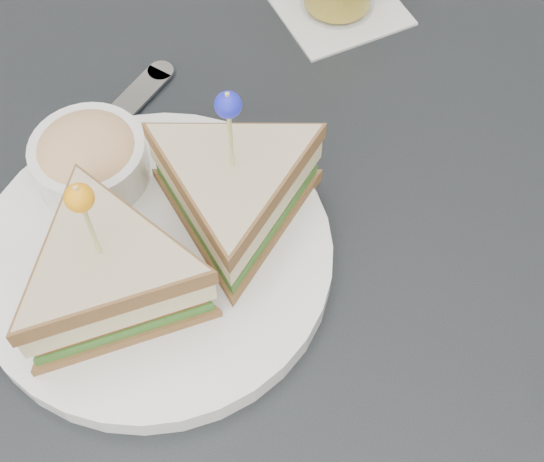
# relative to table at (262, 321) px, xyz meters

# --- Properties ---
(table) EXTENTS (0.80, 0.80, 0.75)m
(table) POSITION_rel_table_xyz_m (0.00, 0.00, 0.00)
(table) COLOR black
(table) RESTS_ON ground
(plate_meal) EXTENTS (0.34, 0.34, 0.16)m
(plate_meal) POSITION_rel_table_xyz_m (-0.07, 0.03, 0.12)
(plate_meal) COLOR white
(plate_meal) RESTS_ON table
(cutlery_knife) EXTENTS (0.17, 0.19, 0.01)m
(cutlery_knife) POSITION_rel_table_xyz_m (-0.14, 0.13, 0.08)
(cutlery_knife) COLOR silver
(cutlery_knife) RESTS_ON table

